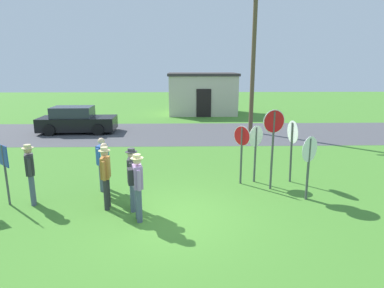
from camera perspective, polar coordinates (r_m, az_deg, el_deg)
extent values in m
plane|color=#47842D|center=(8.84, -3.85, -12.45)|extent=(80.00, 80.00, 0.00)
cube|color=#4C4C51|center=(19.16, -2.51, 1.89)|extent=(60.00, 6.40, 0.01)
cube|color=beige|center=(26.80, 1.81, 8.48)|extent=(5.22, 3.73, 3.01)
cube|color=#383333|center=(26.71, 1.83, 11.91)|extent=(5.42, 3.93, 0.20)
cube|color=black|center=(24.97, 2.04, 7.05)|extent=(1.10, 0.08, 2.10)
cylinder|color=brown|center=(19.33, 10.48, 13.61)|extent=(0.24, 0.24, 7.93)
cube|color=black|center=(20.38, -19.05, 3.37)|extent=(4.36, 1.95, 0.76)
cube|color=#2D333D|center=(20.35, -19.87, 5.23)|extent=(2.29, 1.61, 0.60)
cylinder|color=black|center=(20.96, -14.85, 3.34)|extent=(0.65, 0.24, 0.64)
cylinder|color=black|center=(19.23, -15.87, 2.39)|extent=(0.65, 0.24, 0.64)
cylinder|color=black|center=(21.65, -21.79, 3.14)|extent=(0.65, 0.24, 0.64)
cylinder|color=black|center=(19.98, -23.36, 2.19)|extent=(0.65, 0.24, 0.64)
cylinder|color=#474C4C|center=(10.59, 13.66, -1.21)|extent=(0.09, 0.10, 2.48)
cylinder|color=white|center=(10.40, 13.94, 3.79)|extent=(0.71, 0.22, 0.73)
cylinder|color=red|center=(10.39, 13.97, 3.78)|extent=(0.66, 0.21, 0.68)
cylinder|color=#474C4C|center=(11.48, 16.70, -1.44)|extent=(0.13, 0.09, 2.03)
cylinder|color=white|center=(11.32, 16.94, 1.99)|extent=(0.14, 0.75, 0.75)
cylinder|color=red|center=(11.33, 16.99, 1.99)|extent=(0.14, 0.70, 0.70)
cylinder|color=#474C4C|center=(11.21, 10.82, -1.88)|extent=(0.10, 0.10, 1.87)
cylinder|color=white|center=(11.06, 10.96, 1.33)|extent=(0.55, 0.45, 0.70)
cylinder|color=red|center=(11.07, 10.92, 1.34)|extent=(0.51, 0.42, 0.65)
cylinder|color=#474C4C|center=(10.14, 19.35, -4.18)|extent=(0.11, 0.11, 1.83)
cylinder|color=white|center=(9.98, 19.62, -0.86)|extent=(0.61, 0.47, 0.75)
cylinder|color=red|center=(9.98, 19.57, -0.85)|extent=(0.56, 0.43, 0.69)
cylinder|color=#474C4C|center=(10.96, 8.49, -2.06)|extent=(0.10, 0.10, 1.90)
cylinder|color=white|center=(10.80, 8.61, 1.38)|extent=(0.45, 0.51, 0.66)
cylinder|color=red|center=(10.79, 8.58, 1.37)|extent=(0.42, 0.47, 0.61)
cylinder|color=#2D2D33|center=(9.55, -14.33, -7.94)|extent=(0.14, 0.14, 0.88)
cylinder|color=#2D2D33|center=(9.35, -14.55, -8.43)|extent=(0.14, 0.14, 0.88)
cube|color=#B27533|center=(9.21, -14.70, -3.96)|extent=(0.24, 0.37, 0.58)
cylinder|color=#B27533|center=(9.44, -14.45, -3.64)|extent=(0.09, 0.09, 0.52)
cylinder|color=#B27533|center=(8.99, -14.95, -4.53)|extent=(0.09, 0.09, 0.52)
sphere|color=tan|center=(9.10, -14.86, -1.46)|extent=(0.21, 0.21, 0.21)
cylinder|color=beige|center=(9.08, -14.88, -1.11)|extent=(0.31, 0.31, 0.02)
cylinder|color=beige|center=(9.07, -14.90, -0.80)|extent=(0.19, 0.19, 0.09)
cylinder|color=#4C5670|center=(8.70, -9.27, -9.87)|extent=(0.14, 0.14, 0.88)
cylinder|color=#4C5670|center=(8.50, -9.06, -10.44)|extent=(0.14, 0.14, 0.88)
cube|color=#9E7AB2|center=(8.33, -9.35, -5.55)|extent=(0.31, 0.41, 0.58)
cylinder|color=#9E7AB2|center=(8.56, -9.56, -5.17)|extent=(0.09, 0.09, 0.52)
cylinder|color=#9E7AB2|center=(8.11, -9.12, -6.22)|extent=(0.09, 0.09, 0.52)
sphere|color=beige|center=(8.21, -9.46, -2.81)|extent=(0.21, 0.21, 0.21)
cylinder|color=beige|center=(8.19, -9.48, -2.42)|extent=(0.31, 0.31, 0.02)
cylinder|color=beige|center=(8.18, -9.49, -2.09)|extent=(0.19, 0.19, 0.09)
cube|color=#232328|center=(8.31, -10.53, -5.51)|extent=(0.20, 0.29, 0.40)
cylinder|color=#4C5670|center=(10.55, -25.77, -6.84)|extent=(0.14, 0.14, 0.88)
cylinder|color=#4C5670|center=(10.34, -25.79, -7.23)|extent=(0.14, 0.14, 0.88)
cube|color=#333338|center=(10.23, -26.20, -3.19)|extent=(0.34, 0.42, 0.58)
cylinder|color=#333338|center=(10.47, -26.16, -2.94)|extent=(0.09, 0.09, 0.52)
cylinder|color=#333338|center=(10.00, -26.21, -3.67)|extent=(0.09, 0.09, 0.52)
sphere|color=tan|center=(10.13, -26.44, -0.94)|extent=(0.21, 0.21, 0.21)
cylinder|color=beige|center=(10.11, -26.47, -0.62)|extent=(0.31, 0.32, 0.02)
cylinder|color=beige|center=(10.10, -26.50, -0.35)|extent=(0.19, 0.19, 0.09)
cylinder|color=#4C5670|center=(9.29, -10.03, -8.34)|extent=(0.14, 0.14, 0.88)
cylinder|color=#4C5670|center=(9.08, -10.17, -8.86)|extent=(0.14, 0.14, 0.88)
cube|color=#333338|center=(8.94, -10.29, -4.26)|extent=(0.24, 0.37, 0.58)
cylinder|color=#333338|center=(9.17, -10.13, -3.92)|extent=(0.09, 0.09, 0.52)
cylinder|color=#333338|center=(8.72, -10.45, -4.86)|extent=(0.09, 0.09, 0.52)
sphere|color=beige|center=(8.82, -10.40, -1.69)|extent=(0.21, 0.21, 0.21)
cylinder|color=#333338|center=(8.81, -10.42, -1.33)|extent=(0.31, 0.31, 0.02)
cylinder|color=#333338|center=(8.79, -10.43, -1.01)|extent=(0.19, 0.19, 0.09)
cylinder|color=#4C5670|center=(10.88, -14.69, -5.29)|extent=(0.14, 0.14, 0.88)
cylinder|color=#4C5670|center=(10.70, -15.28, -5.64)|extent=(0.14, 0.14, 0.88)
cube|color=#3860B7|center=(10.58, -15.22, -1.72)|extent=(0.32, 0.41, 0.58)
cylinder|color=#3860B7|center=(10.79, -14.57, -1.51)|extent=(0.09, 0.09, 0.52)
cylinder|color=#3860B7|center=(10.39, -15.89, -2.16)|extent=(0.09, 0.09, 0.52)
sphere|color=beige|center=(10.48, -15.36, 0.47)|extent=(0.21, 0.21, 0.21)
cylinder|color=#7A6B56|center=(10.20, -14.61, -6.55)|extent=(0.14, 0.14, 0.88)
cylinder|color=#7A6B56|center=(10.00, -14.44, -6.96)|extent=(0.14, 0.14, 0.88)
cube|color=teal|center=(9.88, -14.77, -2.78)|extent=(0.33, 0.41, 0.58)
cylinder|color=teal|center=(10.11, -14.95, -2.53)|extent=(0.09, 0.09, 0.52)
cylinder|color=teal|center=(9.65, -14.57, -3.27)|extent=(0.09, 0.09, 0.52)
sphere|color=beige|center=(9.77, -14.92, -0.44)|extent=(0.21, 0.21, 0.21)
cylinder|color=#4C4C51|center=(10.57, -29.38, -4.73)|extent=(0.06, 0.06, 1.74)
cube|color=#1E389E|center=(10.43, -29.74, -1.74)|extent=(0.46, 0.43, 0.60)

